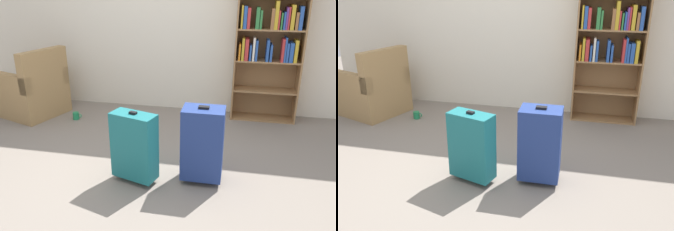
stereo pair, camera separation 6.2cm
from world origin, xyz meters
TOP-DOWN VIEW (x-y plane):
  - ground_plane at (0.00, 0.00)m, footprint 9.69×9.69m
  - back_wall at (0.00, 1.98)m, footprint 5.54×0.10m
  - bookshelf at (1.16, 1.78)m, footprint 0.81×0.30m
  - armchair at (-1.82, 1.30)m, footprint 0.89×0.89m
  - mug at (-1.21, 1.23)m, footprint 0.12×0.08m
  - suitcase_navy_blue at (0.57, 0.09)m, footprint 0.36×0.25m
  - suitcase_teal at (-0.01, -0.04)m, footprint 0.43×0.29m

SIDE VIEW (x-z plane):
  - ground_plane at x=0.00m, z-range 0.00..0.00m
  - mug at x=-1.21m, z-range 0.00..0.10m
  - armchair at x=-1.82m, z-range -0.13..0.77m
  - suitcase_teal at x=-0.01m, z-range 0.01..0.68m
  - suitcase_navy_blue at x=0.57m, z-range 0.01..0.73m
  - bookshelf at x=1.16m, z-range 0.17..2.07m
  - back_wall at x=0.00m, z-range 0.00..2.60m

